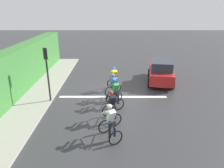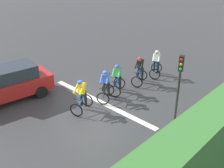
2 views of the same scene
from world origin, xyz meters
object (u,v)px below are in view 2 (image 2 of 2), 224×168
at_px(cyclist_fourth, 106,86).
at_px(cyclist_trailing, 82,96).
at_px(cyclist_mid, 117,79).
at_px(car_red, 11,83).
at_px(cyclist_lead, 156,64).
at_px(traffic_light_near_crossing, 179,81).
at_px(cyclist_second, 140,71).

bearing_deg(cyclist_fourth, cyclist_trailing, -91.58).
height_order(cyclist_mid, car_red, car_red).
xyz_separation_m(cyclist_lead, cyclist_trailing, (-0.20, -5.81, 0.00)).
distance_m(car_red, traffic_light_near_crossing, 8.46).
distance_m(cyclist_fourth, car_red, 4.86).
bearing_deg(cyclist_lead, car_red, -116.98).
bearing_deg(cyclist_mid, cyclist_fourth, -84.94).
bearing_deg(cyclist_mid, cyclist_trailing, -89.04).
height_order(cyclist_second, cyclist_trailing, same).
xyz_separation_m(cyclist_trailing, traffic_light_near_crossing, (3.94, 1.96, 1.43)).
relative_size(cyclist_lead, cyclist_fourth, 1.00).
height_order(cyclist_mid, cyclist_fourth, same).
bearing_deg(cyclist_trailing, traffic_light_near_crossing, 26.51).
bearing_deg(traffic_light_near_crossing, cyclist_fourth, -174.42).
xyz_separation_m(cyclist_mid, cyclist_fourth, (0.09, -0.98, 0.00)).
xyz_separation_m(cyclist_second, cyclist_fourth, (-0.10, -2.69, 0.00)).
relative_size(cyclist_fourth, traffic_light_near_crossing, 0.50).
bearing_deg(traffic_light_near_crossing, car_red, -154.43).
relative_size(cyclist_mid, car_red, 0.38).
distance_m(cyclist_second, cyclist_trailing, 4.27).
xyz_separation_m(cyclist_lead, cyclist_second, (-0.05, -1.54, 0.00)).
bearing_deg(cyclist_second, cyclist_trailing, -91.96).
relative_size(cyclist_fourth, car_red, 0.38).
xyz_separation_m(cyclist_fourth, cyclist_trailing, (-0.04, -1.58, 0.00)).
xyz_separation_m(cyclist_second, car_red, (-3.74, -5.91, 0.08)).
bearing_deg(car_red, cyclist_trailing, 24.51).
xyz_separation_m(cyclist_mid, traffic_light_near_crossing, (3.98, -0.60, 1.43)).
bearing_deg(traffic_light_near_crossing, cyclist_second, 148.69).
bearing_deg(cyclist_trailing, cyclist_mid, 90.96).
distance_m(cyclist_mid, car_red, 5.50).
bearing_deg(cyclist_lead, cyclist_second, -91.83).
relative_size(cyclist_lead, cyclist_second, 1.00).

